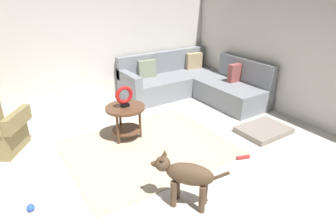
{
  "coord_description": "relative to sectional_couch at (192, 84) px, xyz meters",
  "views": [
    {
      "loc": [
        -1.6,
        -2.55,
        2.24
      ],
      "look_at": [
        0.45,
        0.6,
        0.55
      ],
      "focal_mm": 30.64,
      "sensor_mm": 36.0,
      "label": 1
    }
  ],
  "objects": [
    {
      "name": "ground_plane",
      "position": [
        -1.99,
        -2.01,
        -0.34
      ],
      "size": [
        6.0,
        6.0,
        0.1
      ],
      "primitive_type": "cube",
      "color": "silver"
    },
    {
      "name": "wall_back",
      "position": [
        -1.99,
        0.93,
        1.06
      ],
      "size": [
        6.0,
        0.12,
        2.7
      ],
      "primitive_type": "cube",
      "color": "silver",
      "rests_on": "ground_plane"
    },
    {
      "name": "wall_right",
      "position": [
        0.95,
        -2.01,
        1.06
      ],
      "size": [
        0.12,
        6.0,
        2.7
      ],
      "primitive_type": "cube",
      "color": "silver",
      "rests_on": "ground_plane"
    },
    {
      "name": "area_rug",
      "position": [
        -1.84,
        -1.31,
        -0.29
      ],
      "size": [
        2.3,
        1.9,
        0.01
      ],
      "primitive_type": "cube",
      "color": "#BCAD93",
      "rests_on": "ground_plane"
    },
    {
      "name": "sectional_couch",
      "position": [
        0.0,
        0.0,
        0.0
      ],
      "size": [
        2.2,
        2.25,
        0.88
      ],
      "color": "gray",
      "rests_on": "ground_plane"
    },
    {
      "name": "side_table",
      "position": [
        -1.97,
        -0.87,
        0.12
      ],
      "size": [
        0.6,
        0.6,
        0.54
      ],
      "color": "brown",
      "rests_on": "ground_plane"
    },
    {
      "name": "torus_sculpture",
      "position": [
        -1.97,
        -0.87,
        0.42
      ],
      "size": [
        0.28,
        0.08,
        0.33
      ],
      "color": "black",
      "rests_on": "side_table"
    },
    {
      "name": "dog_bed_mat",
      "position": [
        -0.01,
        -1.93,
        -0.25
      ],
      "size": [
        0.8,
        0.6,
        0.09
      ],
      "primitive_type": "cube",
      "color": "gray",
      "rests_on": "ground_plane"
    },
    {
      "name": "dog",
      "position": [
        -2.07,
        -2.57,
        0.09
      ],
      "size": [
        0.59,
        0.68,
        0.63
      ],
      "rotation": [
        0.0,
        0.0,
        0.7
      ],
      "color": "brown",
      "rests_on": "ground_plane"
    },
    {
      "name": "dog_toy_ball",
      "position": [
        -3.53,
        -1.76,
        -0.25
      ],
      "size": [
        0.08,
        0.08,
        0.08
      ],
      "primitive_type": "sphere",
      "color": "blue",
      "rests_on": "ground_plane"
    },
    {
      "name": "dog_toy_rope",
      "position": [
        -0.87,
        -2.3,
        -0.27
      ],
      "size": [
        0.2,
        0.11,
        0.05
      ],
      "primitive_type": "cylinder",
      "rotation": [
        0.0,
        1.57,
        2.82
      ],
      "color": "red",
      "rests_on": "ground_plane"
    }
  ]
}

